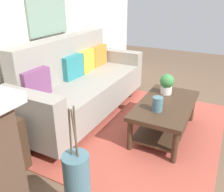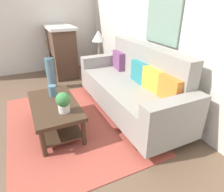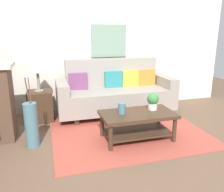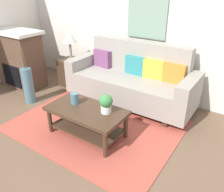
{
  "view_description": "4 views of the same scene",
  "coord_description": "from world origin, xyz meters",
  "px_view_note": "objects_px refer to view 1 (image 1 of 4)",
  "views": [
    {
      "loc": [
        -2.5,
        -0.33,
        1.64
      ],
      "look_at": [
        -0.19,
        0.85,
        0.49
      ],
      "focal_mm": 37.97,
      "sensor_mm": 36.0,
      "label": 1
    },
    {
      "loc": [
        2.5,
        -0.05,
        1.71
      ],
      "look_at": [
        0.26,
        1.02,
        0.47
      ],
      "focal_mm": 31.41,
      "sensor_mm": 36.0,
      "label": 2
    },
    {
      "loc": [
        -1.23,
        -2.78,
        1.59
      ],
      "look_at": [
        -0.19,
        0.82,
        0.56
      ],
      "focal_mm": 37.16,
      "sensor_mm": 36.0,
      "label": 3
    },
    {
      "loc": [
        1.86,
        -1.84,
        2.01
      ],
      "look_at": [
        0.16,
        0.71,
        0.47
      ],
      "focal_mm": 36.85,
      "sensor_mm": 36.0,
      "label": 4
    }
  ],
  "objects_px": {
    "throw_pillow_plum": "(35,83)",
    "throw_pillow_teal": "(72,67)",
    "throw_pillow_orange": "(98,56)",
    "potted_plant_tabletop": "(167,83)",
    "framed_painting": "(47,10)",
    "coffee_table": "(165,112)",
    "couch": "(81,85)",
    "tabletop_vase": "(158,104)",
    "throw_pillow_mustard": "(86,61)"
  },
  "relations": [
    {
      "from": "throw_pillow_plum",
      "to": "throw_pillow_teal",
      "type": "xyz_separation_m",
      "value": [
        0.71,
        0.0,
        0.0
      ]
    },
    {
      "from": "throw_pillow_orange",
      "to": "potted_plant_tabletop",
      "type": "height_order",
      "value": "throw_pillow_orange"
    },
    {
      "from": "framed_painting",
      "to": "throw_pillow_teal",
      "type": "bearing_deg",
      "value": -90.0
    },
    {
      "from": "throw_pillow_orange",
      "to": "coffee_table",
      "type": "xyz_separation_m",
      "value": [
        -0.73,
        -1.35,
        -0.37
      ]
    },
    {
      "from": "couch",
      "to": "coffee_table",
      "type": "height_order",
      "value": "couch"
    },
    {
      "from": "throw_pillow_plum",
      "to": "throw_pillow_orange",
      "type": "xyz_separation_m",
      "value": [
        1.42,
        0.0,
        0.0
      ]
    },
    {
      "from": "couch",
      "to": "tabletop_vase",
      "type": "distance_m",
      "value": 1.22
    },
    {
      "from": "potted_plant_tabletop",
      "to": "throw_pillow_plum",
      "type": "bearing_deg",
      "value": 127.4
    },
    {
      "from": "framed_painting",
      "to": "throw_pillow_plum",
      "type": "bearing_deg",
      "value": -154.35
    },
    {
      "from": "throw_pillow_teal",
      "to": "coffee_table",
      "type": "distance_m",
      "value": 1.4
    },
    {
      "from": "potted_plant_tabletop",
      "to": "tabletop_vase",
      "type": "bearing_deg",
      "value": -175.34
    },
    {
      "from": "throw_pillow_orange",
      "to": "potted_plant_tabletop",
      "type": "bearing_deg",
      "value": -109.6
    },
    {
      "from": "coffee_table",
      "to": "tabletop_vase",
      "type": "distance_m",
      "value": 0.31
    },
    {
      "from": "couch",
      "to": "potted_plant_tabletop",
      "type": "xyz_separation_m",
      "value": [
        0.26,
        -1.14,
        0.14
      ]
    },
    {
      "from": "couch",
      "to": "framed_painting",
      "type": "relative_size",
      "value": 3.09
    },
    {
      "from": "throw_pillow_plum",
      "to": "throw_pillow_mustard",
      "type": "bearing_deg",
      "value": 0.0
    },
    {
      "from": "couch",
      "to": "framed_painting",
      "type": "xyz_separation_m",
      "value": [
        0.0,
        0.47,
        0.99
      ]
    },
    {
      "from": "throw_pillow_teal",
      "to": "tabletop_vase",
      "type": "relative_size",
      "value": 2.23
    },
    {
      "from": "throw_pillow_teal",
      "to": "framed_painting",
      "type": "relative_size",
      "value": 0.49
    },
    {
      "from": "throw_pillow_mustard",
      "to": "coffee_table",
      "type": "distance_m",
      "value": 1.45
    },
    {
      "from": "throw_pillow_teal",
      "to": "coffee_table",
      "type": "bearing_deg",
      "value": -90.85
    },
    {
      "from": "coffee_table",
      "to": "potted_plant_tabletop",
      "type": "xyz_separation_m",
      "value": [
        0.28,
        0.08,
        0.26
      ]
    },
    {
      "from": "throw_pillow_teal",
      "to": "couch",
      "type": "bearing_deg",
      "value": -90.0
    },
    {
      "from": "coffee_table",
      "to": "framed_painting",
      "type": "height_order",
      "value": "framed_painting"
    },
    {
      "from": "throw_pillow_mustard",
      "to": "coffee_table",
      "type": "xyz_separation_m",
      "value": [
        -0.38,
        -1.35,
        -0.37
      ]
    },
    {
      "from": "throw_pillow_mustard",
      "to": "couch",
      "type": "bearing_deg",
      "value": -160.55
    },
    {
      "from": "throw_pillow_plum",
      "to": "potted_plant_tabletop",
      "type": "distance_m",
      "value": 1.6
    },
    {
      "from": "throw_pillow_mustard",
      "to": "throw_pillow_plum",
      "type": "bearing_deg",
      "value": 180.0
    },
    {
      "from": "throw_pillow_mustard",
      "to": "tabletop_vase",
      "type": "relative_size",
      "value": 2.23
    },
    {
      "from": "couch",
      "to": "throw_pillow_orange",
      "type": "relative_size",
      "value": 6.3
    },
    {
      "from": "coffee_table",
      "to": "framed_painting",
      "type": "xyz_separation_m",
      "value": [
        0.02,
        1.69,
        1.1
      ]
    },
    {
      "from": "throw_pillow_mustard",
      "to": "coffee_table",
      "type": "bearing_deg",
      "value": -105.56
    },
    {
      "from": "throw_pillow_mustard",
      "to": "tabletop_vase",
      "type": "height_order",
      "value": "throw_pillow_mustard"
    },
    {
      "from": "throw_pillow_plum",
      "to": "coffee_table",
      "type": "distance_m",
      "value": 1.56
    },
    {
      "from": "couch",
      "to": "tabletop_vase",
      "type": "bearing_deg",
      "value": -102.33
    },
    {
      "from": "throw_pillow_orange",
      "to": "tabletop_vase",
      "type": "relative_size",
      "value": 2.23
    },
    {
      "from": "couch",
      "to": "tabletop_vase",
      "type": "height_order",
      "value": "couch"
    },
    {
      "from": "framed_painting",
      "to": "couch",
      "type": "bearing_deg",
      "value": -90.0
    },
    {
      "from": "tabletop_vase",
      "to": "potted_plant_tabletop",
      "type": "height_order",
      "value": "potted_plant_tabletop"
    },
    {
      "from": "throw_pillow_plum",
      "to": "tabletop_vase",
      "type": "bearing_deg",
      "value": -70.99
    },
    {
      "from": "throw_pillow_plum",
      "to": "framed_painting",
      "type": "height_order",
      "value": "framed_painting"
    },
    {
      "from": "throw_pillow_teal",
      "to": "throw_pillow_mustard",
      "type": "xyz_separation_m",
      "value": [
        0.36,
        0.0,
        0.0
      ]
    },
    {
      "from": "throw_pillow_mustard",
      "to": "coffee_table",
      "type": "relative_size",
      "value": 0.33
    },
    {
      "from": "throw_pillow_plum",
      "to": "throw_pillow_teal",
      "type": "relative_size",
      "value": 1.0
    },
    {
      "from": "throw_pillow_orange",
      "to": "tabletop_vase",
      "type": "height_order",
      "value": "throw_pillow_orange"
    },
    {
      "from": "throw_pillow_mustard",
      "to": "framed_painting",
      "type": "height_order",
      "value": "framed_painting"
    },
    {
      "from": "throw_pillow_orange",
      "to": "coffee_table",
      "type": "distance_m",
      "value": 1.58
    },
    {
      "from": "couch",
      "to": "throw_pillow_orange",
      "type": "xyz_separation_m",
      "value": [
        0.71,
        0.13,
        0.25
      ]
    },
    {
      "from": "throw_pillow_mustard",
      "to": "framed_painting",
      "type": "distance_m",
      "value": 0.89
    },
    {
      "from": "throw_pillow_plum",
      "to": "throw_pillow_orange",
      "type": "bearing_deg",
      "value": 0.0
    }
  ]
}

